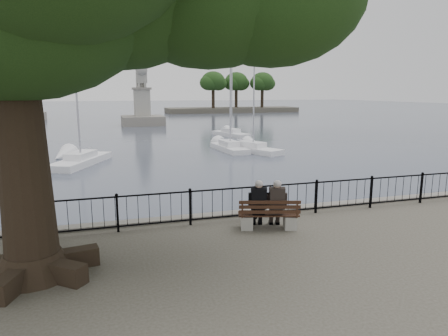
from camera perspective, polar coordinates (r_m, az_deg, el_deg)
name	(u,v)px	position (r m, az deg, el deg)	size (l,w,h in m)	color
harbor	(219,232)	(12.40, -0.67, -9.15)	(260.00, 260.00, 1.20)	slate
railing	(224,203)	(11.62, 0.00, -5.05)	(22.06, 0.06, 1.00)	black
bench	(269,218)	(11.15, 6.39, -7.16)	(1.74, 0.95, 0.88)	gray
person_left	(258,206)	(11.12, 4.90, -5.39)	(0.53, 0.76, 1.39)	black
person_right	(276,206)	(11.17, 7.46, -5.36)	(0.53, 0.76, 1.39)	black
lion_monument	(142,110)	(58.43, -11.59, 8.13)	(5.82, 5.82, 8.63)	slate
sailboat_b	(81,159)	(27.90, -19.73, 1.19)	(3.95, 6.11, 12.81)	white
sailboat_c	(229,147)	(32.50, 0.73, 3.02)	(1.87, 5.35, 9.66)	white
sailboat_d	(252,148)	(31.84, 3.99, 2.84)	(3.67, 5.67, 10.30)	white
sailboat_e	(26,140)	(40.47, -26.45, 3.55)	(2.18, 5.63, 12.86)	white
sailboat_g	(231,133)	(43.20, 0.98, 5.00)	(3.04, 5.54, 10.46)	white
far_shore	(235,95)	(92.26, 1.59, 10.43)	(30.00, 8.60, 9.18)	#423D32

